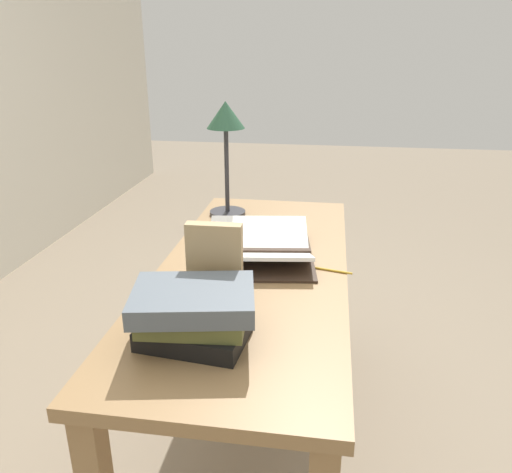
# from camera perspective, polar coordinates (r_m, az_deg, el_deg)

# --- Properties ---
(ground_plane) EXTENTS (12.00, 12.00, 0.00)m
(ground_plane) POSITION_cam_1_polar(r_m,az_deg,el_deg) (2.02, -0.27, -22.44)
(ground_plane) COLOR gray
(reading_desk) EXTENTS (1.46, 0.60, 0.73)m
(reading_desk) POSITION_cam_1_polar(r_m,az_deg,el_deg) (1.66, -0.30, -6.74)
(reading_desk) COLOR #937047
(reading_desk) RESTS_ON ground_plane
(open_book) EXTENTS (0.48, 0.42, 0.07)m
(open_book) POSITION_cam_1_polar(r_m,az_deg,el_deg) (1.69, 0.21, -1.39)
(open_book) COLOR #38281E
(open_book) RESTS_ON reading_desk
(book_stack_tall) EXTENTS (0.25, 0.31, 0.13)m
(book_stack_tall) POSITION_cam_1_polar(r_m,az_deg,el_deg) (1.20, -7.09, -8.74)
(book_stack_tall) COLOR black
(book_stack_tall) RESTS_ON reading_desk
(book_standing_upright) EXTENTS (0.04, 0.15, 0.24)m
(book_standing_upright) POSITION_cam_1_polar(r_m,az_deg,el_deg) (1.32, -4.73, -3.47)
(book_standing_upright) COLOR tan
(book_standing_upright) RESTS_ON reading_desk
(reading_lamp) EXTENTS (0.15, 0.15, 0.46)m
(reading_lamp) POSITION_cam_1_polar(r_m,az_deg,el_deg) (2.01, -3.46, 12.06)
(reading_lamp) COLOR #2D2D33
(reading_lamp) RESTS_ON reading_desk
(coffee_mug) EXTENTS (0.10, 0.10, 0.09)m
(coffee_mug) POSITION_cam_1_polar(r_m,az_deg,el_deg) (1.42, -3.27, -5.01)
(coffee_mug) COLOR #335184
(coffee_mug) RESTS_ON reading_desk
(pencil) EXTENTS (0.05, 0.17, 0.01)m
(pencil) POSITION_cam_1_polar(r_m,az_deg,el_deg) (1.59, 7.96, -3.73)
(pencil) COLOR gold
(pencil) RESTS_ON reading_desk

